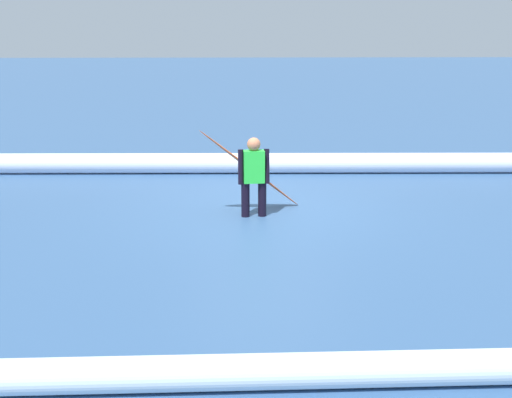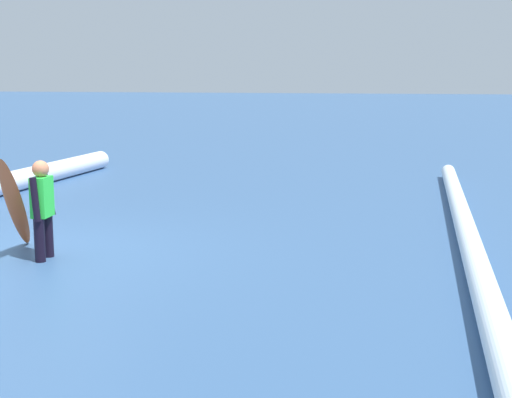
{
  "view_description": "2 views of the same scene",
  "coord_description": "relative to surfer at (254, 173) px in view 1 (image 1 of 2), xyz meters",
  "views": [
    {
      "loc": [
        0.62,
        10.99,
        2.92
      ],
      "look_at": [
        0.26,
        2.86,
        0.91
      ],
      "focal_mm": 46.45,
      "sensor_mm": 36.0,
      "label": 1
    },
    {
      "loc": [
        8.95,
        5.13,
        2.44
      ],
      "look_at": [
        0.23,
        3.24,
        0.92
      ],
      "focal_mm": 52.0,
      "sensor_mm": 36.0,
      "label": 2
    }
  ],
  "objects": [
    {
      "name": "ground_plane",
      "position": [
        -0.19,
        -0.36,
        -0.73
      ],
      "size": [
        167.08,
        167.08,
        0.0
      ],
      "primitive_type": "plane",
      "color": "#355986"
    },
    {
      "name": "wave_crest_midground",
      "position": [
        -1.66,
        5.54,
        -0.58
      ],
      "size": [
        15.07,
        0.37,
        0.31
      ],
      "primitive_type": "cylinder",
      "rotation": [
        0.0,
        1.57,
        -0.0
      ],
      "color": "white",
      "rests_on": "ground_plane"
    },
    {
      "name": "wave_crest_foreground",
      "position": [
        0.23,
        -3.58,
        -0.51
      ],
      "size": [
        18.83,
        1.1,
        0.44
      ],
      "primitive_type": "cylinder",
      "rotation": [
        0.0,
        1.57,
        -0.03
      ],
      "color": "white",
      "rests_on": "ground_plane"
    },
    {
      "name": "surfer",
      "position": [
        0.0,
        0.0,
        0.0
      ],
      "size": [
        0.52,
        0.23,
        1.32
      ],
      "rotation": [
        0.0,
        0.0,
        3.23
      ],
      "color": "black",
      "rests_on": "ground_plane"
    },
    {
      "name": "surfboard",
      "position": [
        0.03,
        -0.37,
        -0.01
      ],
      "size": [
        1.8,
        0.89,
        1.47
      ],
      "color": "#E55926",
      "rests_on": "ground_plane"
    }
  ]
}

